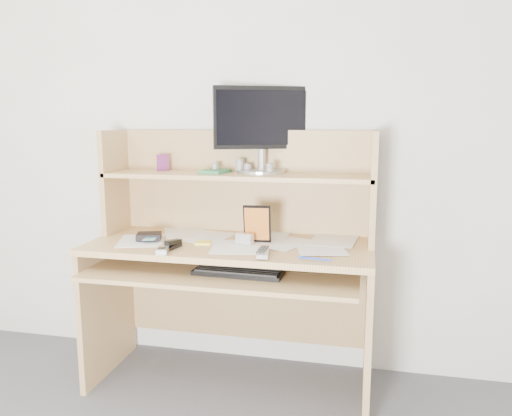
% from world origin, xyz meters
% --- Properties ---
extents(back_wall, '(3.60, 0.04, 2.50)m').
position_xyz_m(back_wall, '(0.00, 1.80, 1.25)').
color(back_wall, silver).
rests_on(back_wall, floor).
extents(desk, '(1.40, 0.70, 1.30)m').
position_xyz_m(desk, '(0.00, 1.56, 0.69)').
color(desk, tan).
rests_on(desk, floor).
extents(paper_clutter, '(1.32, 0.54, 0.01)m').
position_xyz_m(paper_clutter, '(0.00, 1.48, 0.75)').
color(paper_clutter, white).
rests_on(paper_clutter, desk).
extents(keyboard, '(0.42, 0.16, 0.03)m').
position_xyz_m(keyboard, '(0.09, 1.30, 0.66)').
color(keyboard, black).
rests_on(keyboard, desk).
extents(tv_remote, '(0.08, 0.19, 0.02)m').
position_xyz_m(tv_remote, '(0.21, 1.29, 0.77)').
color(tv_remote, '#9E9E99').
rests_on(tv_remote, paper_clutter).
extents(flip_phone, '(0.07, 0.10, 0.02)m').
position_xyz_m(flip_phone, '(-0.25, 1.22, 0.77)').
color(flip_phone, '#A4A5A7').
rests_on(flip_phone, paper_clutter).
extents(stapler, '(0.06, 0.12, 0.04)m').
position_xyz_m(stapler, '(-0.23, 1.31, 0.77)').
color(stapler, black).
rests_on(stapler, paper_clutter).
extents(wallet, '(0.14, 0.13, 0.03)m').
position_xyz_m(wallet, '(-0.42, 1.45, 0.77)').
color(wallet, black).
rests_on(wallet, paper_clutter).
extents(sticky_note_pad, '(0.09, 0.09, 0.01)m').
position_xyz_m(sticky_note_pad, '(-0.12, 1.44, 0.75)').
color(sticky_note_pad, '#D4DD3A').
rests_on(sticky_note_pad, desk).
extents(digital_camera, '(0.09, 0.06, 0.05)m').
position_xyz_m(digital_camera, '(0.08, 1.45, 0.78)').
color(digital_camera, silver).
rests_on(digital_camera, paper_clutter).
extents(game_case, '(0.13, 0.03, 0.19)m').
position_xyz_m(game_case, '(0.14, 1.49, 0.85)').
color(game_case, black).
rests_on(game_case, paper_clutter).
extents(blue_pen, '(0.15, 0.03, 0.01)m').
position_xyz_m(blue_pen, '(0.44, 1.24, 0.76)').
color(blue_pen, blue).
rests_on(blue_pen, paper_clutter).
extents(card_box, '(0.07, 0.05, 0.09)m').
position_xyz_m(card_box, '(-0.43, 1.69, 1.13)').
color(card_box, maroon).
rests_on(card_box, desk).
extents(shelf_book, '(0.14, 0.18, 0.02)m').
position_xyz_m(shelf_book, '(-0.12, 1.63, 1.09)').
color(shelf_book, '#2D724A').
rests_on(shelf_book, desk).
extents(chip_stack_a, '(0.05, 0.05, 0.05)m').
position_xyz_m(chip_stack_a, '(-0.13, 1.67, 1.11)').
color(chip_stack_a, black).
rests_on(chip_stack_a, desk).
extents(chip_stack_b, '(0.04, 0.04, 0.06)m').
position_xyz_m(chip_stack_b, '(0.18, 1.60, 1.11)').
color(chip_stack_b, white).
rests_on(chip_stack_b, desk).
extents(chip_stack_c, '(0.04, 0.04, 0.05)m').
position_xyz_m(chip_stack_c, '(0.04, 1.68, 1.10)').
color(chip_stack_c, black).
rests_on(chip_stack_c, desk).
extents(chip_stack_d, '(0.04, 0.04, 0.07)m').
position_xyz_m(chip_stack_d, '(0.00, 1.67, 1.12)').
color(chip_stack_d, white).
rests_on(chip_stack_d, desk).
extents(monitor, '(0.48, 0.28, 0.44)m').
position_xyz_m(monitor, '(0.11, 1.72, 1.32)').
color(monitor, '#ACACB1').
rests_on(monitor, desk).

